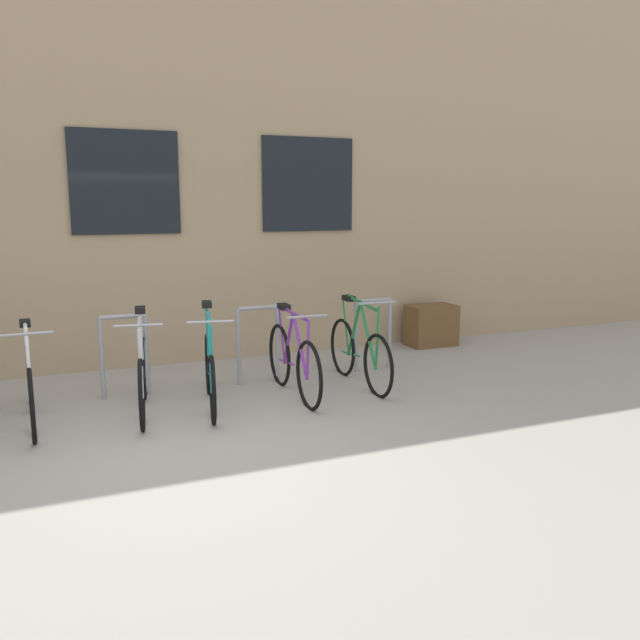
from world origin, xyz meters
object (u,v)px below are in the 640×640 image
bicycle_white (30,385)px  bicycle_green (359,352)px  bicycle_purple (293,361)px  bicycle_teal (210,370)px  planter_box (431,325)px  bicycle_silver (142,375)px

bicycle_white → bicycle_green: bearing=0.1°
bicycle_purple → bicycle_white: same height
bicycle_purple → bicycle_teal: size_ratio=1.01×
planter_box → bicycle_white: bearing=-164.5°
bicycle_silver → planter_box: bicycle_silver is taller
bicycle_teal → bicycle_silver: bearing=174.4°
bicycle_green → bicycle_silver: (-2.45, -0.07, -0.01)m
planter_box → bicycle_teal: bearing=-156.3°
bicycle_purple → planter_box: (2.78, 1.60, -0.09)m
bicycle_purple → bicycle_green: (0.85, 0.11, -0.00)m
bicycle_purple → bicycle_green: bearing=7.5°
bicycle_white → bicycle_teal: bearing=-4.3°
bicycle_silver → bicycle_white: bicycle_silver is taller
bicycle_green → bicycle_silver: bearing=-178.4°
bicycle_silver → bicycle_teal: size_ratio=0.99×
bicycle_green → bicycle_teal: (-1.78, -0.14, -0.01)m
bicycle_green → planter_box: (1.92, 1.48, -0.09)m
bicycle_green → bicycle_white: size_ratio=1.00×
bicycle_purple → bicycle_silver: bearing=178.5°
bicycle_purple → bicycle_white: 2.62m
bicycle_green → bicycle_silver: bicycle_green is taller
bicycle_teal → bicycle_purple: bearing=1.4°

